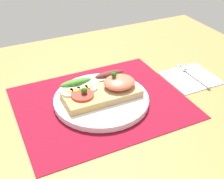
# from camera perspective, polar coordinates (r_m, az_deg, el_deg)

# --- Properties ---
(ground_plane) EXTENTS (1.20, 0.90, 0.03)m
(ground_plane) POSITION_cam_1_polar(r_m,az_deg,el_deg) (0.78, -1.98, -3.50)
(ground_plane) COLOR olive
(placemat) EXTENTS (0.42, 0.34, 0.00)m
(placemat) POSITION_cam_1_polar(r_m,az_deg,el_deg) (0.77, -2.01, -2.46)
(placemat) COLOR maroon
(placemat) RESTS_ON ground_plane
(plate) EXTENTS (0.24, 0.24, 0.01)m
(plate) POSITION_cam_1_polar(r_m,az_deg,el_deg) (0.77, -2.02, -1.92)
(plate) COLOR white
(plate) RESTS_ON placemat
(sandwich_egg_tomato) EXTENTS (0.09, 0.10, 0.04)m
(sandwich_egg_tomato) POSITION_cam_1_polar(r_m,az_deg,el_deg) (0.75, -5.75, -1.00)
(sandwich_egg_tomato) COLOR tan
(sandwich_egg_tomato) RESTS_ON plate
(sandwich_salmon) EXTENTS (0.10, 0.11, 0.06)m
(sandwich_salmon) POSITION_cam_1_polar(r_m,az_deg,el_deg) (0.78, 1.04, 0.93)
(sandwich_salmon) COLOR tan
(sandwich_salmon) RESTS_ON plate
(napkin) EXTENTS (0.14, 0.13, 0.01)m
(napkin) POSITION_cam_1_polar(r_m,az_deg,el_deg) (0.91, 14.45, 2.36)
(napkin) COLOR white
(napkin) RESTS_ON ground_plane
(fork) EXTENTS (0.02, 0.15, 0.00)m
(fork) POSITION_cam_1_polar(r_m,az_deg,el_deg) (0.91, 14.81, 2.75)
(fork) COLOR #B7B7BC
(fork) RESTS_ON napkin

